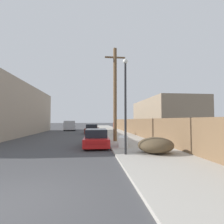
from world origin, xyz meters
TOP-DOWN VIEW (x-y plane):
  - ground_plane at (0.00, 0.00)m, footprint 220.00×220.00m
  - sidewalk_curb at (5.30, 23.50)m, footprint 4.20×63.00m
  - discarded_fridge at (4.15, 8.05)m, footprint 0.93×1.84m
  - parked_sports_car_red at (2.27, 8.95)m, footprint 1.79×4.72m
  - car_parked_mid at (1.97, 20.78)m, footprint 2.06×4.66m
  - pickup_truck at (-2.21, 29.16)m, footprint 2.48×5.46m
  - utility_pole at (3.95, 10.96)m, footprint 1.80×0.31m
  - street_lamp at (3.75, 5.09)m, footprint 0.26×0.26m
  - brush_pile at (5.45, 5.20)m, footprint 1.98×1.76m
  - wooden_fence at (7.25, 18.08)m, footprint 0.08×39.35m
  - building_right_house at (12.21, 19.82)m, footprint 6.00×12.58m
  - pedestrian at (4.65, 16.92)m, footprint 0.34×0.34m

SIDE VIEW (x-z plane):
  - ground_plane at x=0.00m, z-range 0.00..0.00m
  - sidewalk_curb at x=5.30m, z-range 0.00..0.12m
  - discarded_fridge at x=4.15m, z-range 0.11..0.82m
  - brush_pile at x=5.45m, z-range 0.12..0.99m
  - parked_sports_car_red at x=2.27m, z-range -0.06..1.22m
  - car_parked_mid at x=1.97m, z-range -0.04..1.31m
  - pickup_truck at x=-2.21m, z-range 0.00..1.78m
  - pedestrian at x=4.65m, z-range 0.15..1.96m
  - wooden_fence at x=7.25m, z-range 0.12..2.07m
  - building_right_house at x=12.21m, z-range 0.00..4.79m
  - street_lamp at x=3.75m, z-range 0.50..5.65m
  - utility_pole at x=3.95m, z-range 0.23..8.40m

